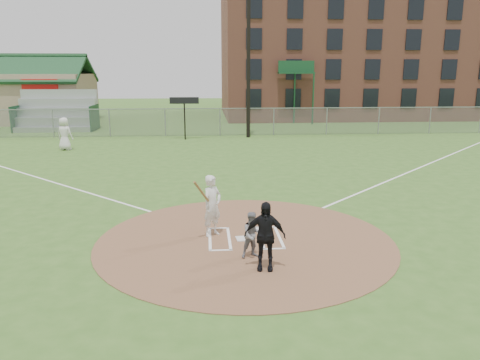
{
  "coord_description": "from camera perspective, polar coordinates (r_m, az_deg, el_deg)",
  "views": [
    {
      "loc": [
        -1.07,
        -12.5,
        4.72
      ],
      "look_at": [
        0.0,
        2.0,
        1.3
      ],
      "focal_mm": 35.0,
      "sensor_mm": 36.0,
      "label": 1
    }
  ],
  "objects": [
    {
      "name": "scoreboard_sign",
      "position": [
        32.81,
        -6.8,
        9.06
      ],
      "size": [
        2.0,
        0.1,
        2.93
      ],
      "color": "black",
      "rests_on": "ground"
    },
    {
      "name": "clubhouse",
      "position": [
        48.59,
        -24.96,
        9.27
      ],
      "size": [
        12.2,
        8.71,
        6.23
      ],
      "color": "tan",
      "rests_on": "ground"
    },
    {
      "name": "ground",
      "position": [
        13.4,
        0.64,
        -7.38
      ],
      "size": [
        140.0,
        140.0,
        0.0
      ],
      "primitive_type": "plane",
      "color": "#375F20",
      "rests_on": "ground"
    },
    {
      "name": "catcher",
      "position": [
        12.01,
        1.57,
        -6.7
      ],
      "size": [
        0.68,
        0.59,
        1.21
      ],
      "primitive_type": "imported",
      "rotation": [
        0.0,
        0.0,
        0.25
      ],
      "color": "gray",
      "rests_on": "dirt_circle"
    },
    {
      "name": "foul_line_first",
      "position": [
        24.21,
        20.46,
        1.16
      ],
      "size": [
        17.04,
        17.04,
        0.01
      ],
      "primitive_type": "cube",
      "rotation": [
        0.0,
        0.0,
        -0.79
      ],
      "color": "white",
      "rests_on": "ground"
    },
    {
      "name": "dirt_circle",
      "position": [
        13.4,
        0.64,
        -7.34
      ],
      "size": [
        8.4,
        8.4,
        0.02
      ],
      "primitive_type": "cylinder",
      "color": "brown",
      "rests_on": "ground"
    },
    {
      "name": "umpire",
      "position": [
        11.25,
        3.04,
        -6.81
      ],
      "size": [
        1.04,
        0.56,
        1.69
      ],
      "primitive_type": "imported",
      "rotation": [
        0.0,
        0.0,
        -0.16
      ],
      "color": "black",
      "rests_on": "dirt_circle"
    },
    {
      "name": "bleachers",
      "position": [
        40.61,
        -21.51,
        7.9
      ],
      "size": [
        6.08,
        3.2,
        3.2
      ],
      "color": "#B7BABF",
      "rests_on": "ground"
    },
    {
      "name": "brick_warehouse",
      "position": [
        53.34,
        15.01,
        15.78
      ],
      "size": [
        30.0,
        17.17,
        15.0
      ],
      "color": "#A55A47",
      "rests_on": "ground"
    },
    {
      "name": "home_plate",
      "position": [
        13.45,
        0.39,
        -7.15
      ],
      "size": [
        0.44,
        0.44,
        0.03
      ],
      "primitive_type": "cube",
      "rotation": [
        0.0,
        0.0,
        0.11
      ],
      "color": "silver",
      "rests_on": "dirt_circle"
    },
    {
      "name": "ondeck_player",
      "position": [
        30.25,
        -20.6,
        5.29
      ],
      "size": [
        1.11,
        0.9,
        1.97
      ],
      "primitive_type": "imported",
      "rotation": [
        0.0,
        0.0,
        2.82
      ],
      "color": "silver",
      "rests_on": "ground"
    },
    {
      "name": "batter_at_plate",
      "position": [
        13.49,
        -3.41,
        -3.14
      ],
      "size": [
        0.91,
        1.03,
        1.79
      ],
      "color": "silver",
      "rests_on": "dirt_circle"
    },
    {
      "name": "light_pole",
      "position": [
        33.69,
        1.05,
        16.44
      ],
      "size": [
        1.2,
        0.3,
        12.22
      ],
      "color": "black",
      "rests_on": "ground"
    },
    {
      "name": "outfield_fence",
      "position": [
        34.71,
        -2.46,
        7.09
      ],
      "size": [
        56.08,
        0.08,
        2.03
      ],
      "color": "slate",
      "rests_on": "ground"
    },
    {
      "name": "batters_boxes",
      "position": [
        13.53,
        0.58,
        -7.06
      ],
      "size": [
        2.08,
        1.88,
        0.01
      ],
      "color": "white",
      "rests_on": "dirt_circle"
    },
    {
      "name": "foul_line_third",
      "position": [
        23.39,
        -23.94,
        0.45
      ],
      "size": [
        17.04,
        17.04,
        0.01
      ],
      "primitive_type": "cube",
      "rotation": [
        0.0,
        0.0,
        0.79
      ],
      "color": "white",
      "rests_on": "ground"
    }
  ]
}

